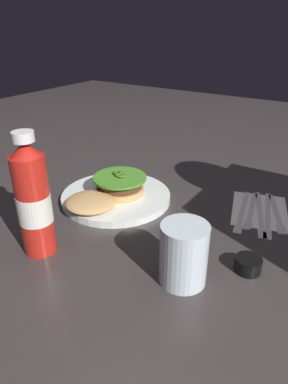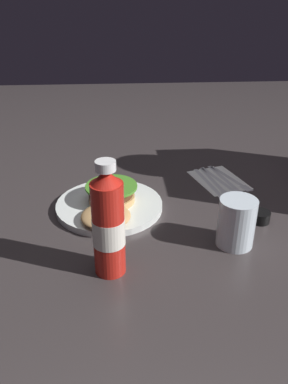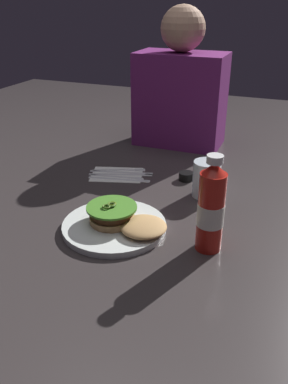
{
  "view_description": "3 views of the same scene",
  "coord_description": "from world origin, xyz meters",
  "px_view_note": "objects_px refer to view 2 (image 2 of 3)",
  "views": [
    {
      "loc": [
        0.56,
        0.32,
        0.41
      ],
      "look_at": [
        -0.01,
        -0.05,
        0.07
      ],
      "focal_mm": 32.18,
      "sensor_mm": 36.0,
      "label": 1
    },
    {
      "loc": [
        0.85,
        -0.14,
        0.52
      ],
      "look_at": [
        -0.04,
        -0.08,
        0.05
      ],
      "focal_mm": 37.14,
      "sensor_mm": 36.0,
      "label": 2
    },
    {
      "loc": [
        0.36,
        -0.99,
        0.56
      ],
      "look_at": [
        -0.01,
        -0.06,
        0.07
      ],
      "focal_mm": 37.58,
      "sensor_mm": 36.0,
      "label": 3
    }
  ],
  "objects_px": {
    "fork_utensil": "(234,179)",
    "steak_knife": "(224,183)",
    "dinner_plate": "(109,206)",
    "butter_knife": "(229,182)",
    "napkin": "(219,180)",
    "spoon_utensil": "(217,184)",
    "condiment_cup": "(260,217)",
    "ketchup_bottle": "(108,225)",
    "burger_sandwich": "(110,201)",
    "table_knife": "(211,185)",
    "water_glass": "(236,222)"
  },
  "relations": [
    {
      "from": "fork_utensil",
      "to": "steak_knife",
      "type": "bearing_deg",
      "value": -60.57
    },
    {
      "from": "spoon_utensil",
      "to": "butter_knife",
      "type": "relative_size",
      "value": 0.86
    },
    {
      "from": "table_knife",
      "to": "butter_knife",
      "type": "height_order",
      "value": "same"
    },
    {
      "from": "ketchup_bottle",
      "to": "condiment_cup",
      "type": "xyz_separation_m",
      "value": [
        -0.16,
        0.37,
        -0.1
      ]
    },
    {
      "from": "water_glass",
      "to": "butter_knife",
      "type": "height_order",
      "value": "water_glass"
    },
    {
      "from": "water_glass",
      "to": "spoon_utensil",
      "type": "height_order",
      "value": "water_glass"
    },
    {
      "from": "water_glass",
      "to": "burger_sandwich",
      "type": "bearing_deg",
      "value": -118.18
    },
    {
      "from": "spoon_utensil",
      "to": "butter_knife",
      "type": "xyz_separation_m",
      "value": [
        -0.01,
        0.04,
        0.0
      ]
    },
    {
      "from": "condiment_cup",
      "to": "steak_knife",
      "type": "distance_m",
      "value": 0.21
    },
    {
      "from": "napkin",
      "to": "butter_knife",
      "type": "bearing_deg",
      "value": 50.54
    },
    {
      "from": "steak_knife",
      "to": "butter_knife",
      "type": "height_order",
      "value": "same"
    },
    {
      "from": "dinner_plate",
      "to": "spoon_utensil",
      "type": "relative_size",
      "value": 1.48
    },
    {
      "from": "condiment_cup",
      "to": "fork_utensil",
      "type": "height_order",
      "value": "condiment_cup"
    },
    {
      "from": "napkin",
      "to": "fork_utensil",
      "type": "distance_m",
      "value": 0.04
    },
    {
      "from": "steak_knife",
      "to": "dinner_plate",
      "type": "bearing_deg",
      "value": -70.28
    },
    {
      "from": "napkin",
      "to": "steak_knife",
      "type": "relative_size",
      "value": 0.82
    },
    {
      "from": "water_glass",
      "to": "fork_utensil",
      "type": "relative_size",
      "value": 0.63
    },
    {
      "from": "steak_knife",
      "to": "butter_knife",
      "type": "relative_size",
      "value": 0.97
    },
    {
      "from": "spoon_utensil",
      "to": "steak_knife",
      "type": "xyz_separation_m",
      "value": [
        -0.01,
        0.02,
        0.0
      ]
    },
    {
      "from": "napkin",
      "to": "spoon_utensil",
      "type": "bearing_deg",
      "value": -19.81
    },
    {
      "from": "water_glass",
      "to": "spoon_utensil",
      "type": "distance_m",
      "value": 0.29
    },
    {
      "from": "napkin",
      "to": "spoon_utensil",
      "type": "relative_size",
      "value": 0.93
    },
    {
      "from": "napkin",
      "to": "spoon_utensil",
      "type": "xyz_separation_m",
      "value": [
        0.03,
        -0.01,
        0.0
      ]
    },
    {
      "from": "spoon_utensil",
      "to": "napkin",
      "type": "bearing_deg",
      "value": 160.19
    },
    {
      "from": "ketchup_bottle",
      "to": "steak_knife",
      "type": "xyz_separation_m",
      "value": [
        -0.37,
        0.33,
        -0.11
      ]
    },
    {
      "from": "dinner_plate",
      "to": "table_knife",
      "type": "relative_size",
      "value": 1.32
    },
    {
      "from": "condiment_cup",
      "to": "butter_knife",
      "type": "relative_size",
      "value": 0.22
    },
    {
      "from": "steak_knife",
      "to": "butter_knife",
      "type": "xyz_separation_m",
      "value": [
        -0.0,
        0.02,
        0.0
      ]
    },
    {
      "from": "burger_sandwich",
      "to": "water_glass",
      "type": "distance_m",
      "value": 0.32
    },
    {
      "from": "ketchup_bottle",
      "to": "water_glass",
      "type": "distance_m",
      "value": 0.29
    },
    {
      "from": "napkin",
      "to": "table_knife",
      "type": "height_order",
      "value": "table_knife"
    },
    {
      "from": "water_glass",
      "to": "spoon_utensil",
      "type": "xyz_separation_m",
      "value": [
        -0.29,
        0.03,
        -0.05
      ]
    },
    {
      "from": "table_knife",
      "to": "dinner_plate",
      "type": "bearing_deg",
      "value": -69.8
    },
    {
      "from": "burger_sandwich",
      "to": "ketchup_bottle",
      "type": "distance_m",
      "value": 0.24
    },
    {
      "from": "ketchup_bottle",
      "to": "condiment_cup",
      "type": "height_order",
      "value": "ketchup_bottle"
    },
    {
      "from": "fork_utensil",
      "to": "spoon_utensil",
      "type": "bearing_deg",
      "value": -63.34
    },
    {
      "from": "spoon_utensil",
      "to": "ketchup_bottle",
      "type": "bearing_deg",
      "value": -40.24
    },
    {
      "from": "condiment_cup",
      "to": "burger_sandwich",
      "type": "bearing_deg",
      "value": -99.58
    },
    {
      "from": "dinner_plate",
      "to": "table_knife",
      "type": "xyz_separation_m",
      "value": [
        -0.11,
        0.29,
        -0.0
      ]
    },
    {
      "from": "napkin",
      "to": "water_glass",
      "type": "bearing_deg",
      "value": -7.36
    },
    {
      "from": "water_glass",
      "to": "dinner_plate",
      "type": "bearing_deg",
      "value": -122.07
    },
    {
      "from": "burger_sandwich",
      "to": "fork_utensil",
      "type": "bearing_deg",
      "value": 114.31
    },
    {
      "from": "napkin",
      "to": "steak_knife",
      "type": "distance_m",
      "value": 0.03
    },
    {
      "from": "water_glass",
      "to": "steak_knife",
      "type": "distance_m",
      "value": 0.31
    },
    {
      "from": "steak_knife",
      "to": "fork_utensil",
      "type": "relative_size",
      "value": 1.19
    },
    {
      "from": "napkin",
      "to": "spoon_utensil",
      "type": "distance_m",
      "value": 0.04
    },
    {
      "from": "dinner_plate",
      "to": "butter_knife",
      "type": "distance_m",
      "value": 0.37
    },
    {
      "from": "burger_sandwich",
      "to": "napkin",
      "type": "bearing_deg",
      "value": 118.0
    },
    {
      "from": "dinner_plate",
      "to": "spoon_utensil",
      "type": "bearing_deg",
      "value": 109.56
    },
    {
      "from": "napkin",
      "to": "steak_knife",
      "type": "xyz_separation_m",
      "value": [
        0.03,
        0.01,
        0.0
      ]
    }
  ]
}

